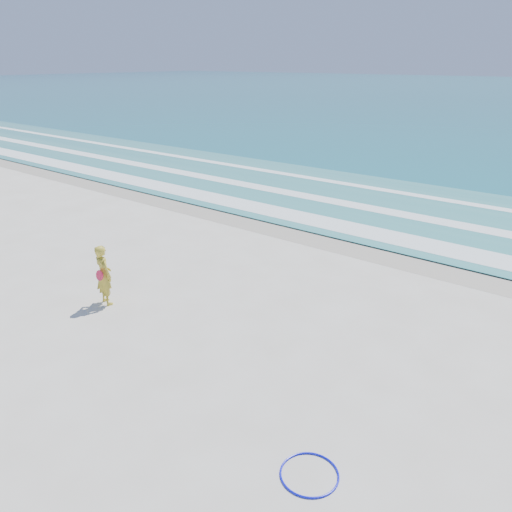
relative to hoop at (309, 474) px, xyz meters
The scene contains 8 objects.
ground 5.36m from the hoop, behind, with size 400.00×400.00×0.00m, color silver.
wet_sand 11.02m from the hoop, 118.86° to the left, with size 400.00×2.40×0.00m, color #B2A893.
shallow 15.59m from the hoop, 109.95° to the left, with size 400.00×10.00×0.01m, color #59B7AD.
foam_near 12.18m from the hoop, 115.91° to the left, with size 400.00×1.40×0.01m, color white.
foam_mid 14.84m from the hoop, 111.01° to the left, with size 400.00×0.90×0.01m, color white.
foam_far 17.96m from the hoop, 107.23° to the left, with size 400.00×0.60×0.01m, color white.
hoop is the anchor object (origin of this frame).
woman 7.50m from the hoop, 167.53° to the left, with size 0.64×0.48×1.60m.
Camera 1 is at (8.33, -5.75, 5.92)m, focal length 35.00 mm.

